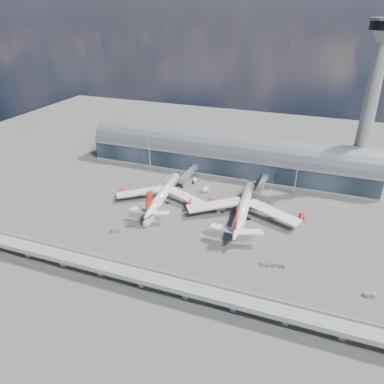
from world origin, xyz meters
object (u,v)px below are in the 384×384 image
(control_tower, at_px, (370,108))
(service_truck_2, at_px, (152,214))
(service_truck_1, at_px, (151,218))
(service_truck_4, at_px, (205,189))
(cargo_train_0, at_px, (116,231))
(airliner_left, at_px, (163,194))
(airliner_right, at_px, (244,208))
(service_truck_0, at_px, (149,221))
(service_truck_3, at_px, (221,209))
(cargo_train_2, at_px, (370,295))
(cargo_train_1, at_px, (273,265))
(service_truck_5, at_px, (195,181))
(floodlight_mast_left, at_px, (150,154))
(floodlight_mast_right, at_px, (296,175))

(control_tower, height_order, service_truck_2, control_tower)
(service_truck_1, relative_size, service_truck_4, 1.04)
(cargo_train_0, bearing_deg, service_truck_4, -2.37)
(airliner_left, height_order, airliner_right, airliner_right)
(service_truck_0, distance_m, service_truck_3, 42.67)
(service_truck_0, relative_size, cargo_train_0, 1.15)
(control_tower, xyz_separation_m, cargo_train_2, (5.42, -110.71, -50.75))
(control_tower, xyz_separation_m, cargo_train_1, (-35.02, -104.51, -50.81))
(airliner_right, height_order, service_truck_2, airliner_right)
(control_tower, relative_size, service_truck_5, 18.64)
(floodlight_mast_left, xyz_separation_m, service_truck_2, (28.16, -54.66, -12.34))
(floodlight_mast_right, height_order, service_truck_5, floodlight_mast_right)
(airliner_right, height_order, service_truck_3, airliner_right)
(control_tower, distance_m, cargo_train_1, 121.37)
(cargo_train_1, relative_size, cargo_train_2, 2.29)
(control_tower, xyz_separation_m, service_truck_2, (-106.84, -82.66, -50.35))
(floodlight_mast_right, height_order, service_truck_1, floodlight_mast_right)
(service_truck_0, xyz_separation_m, service_truck_1, (-0.66, 4.37, -0.24))
(service_truck_0, bearing_deg, service_truck_1, 99.17)
(airliner_right, distance_m, service_truck_4, 37.95)
(service_truck_3, height_order, cargo_train_0, service_truck_3)
(service_truck_2, xyz_separation_m, cargo_train_2, (112.26, -28.06, -0.40))
(floodlight_mast_right, height_order, cargo_train_2, floodlight_mast_right)
(control_tower, xyz_separation_m, airliner_left, (-107.82, -65.34, -46.15))
(service_truck_5, bearing_deg, service_truck_2, -125.53)
(floodlight_mast_left, distance_m, airliner_left, 46.90)
(cargo_train_0, distance_m, cargo_train_2, 122.43)
(floodlight_mast_right, relative_size, airliner_right, 0.37)
(service_truck_2, height_order, cargo_train_0, service_truck_2)
(floodlight_mast_right, distance_m, airliner_right, 45.18)
(service_truck_1, distance_m, cargo_train_2, 113.26)
(service_truck_5, bearing_deg, service_truck_4, -70.55)
(airliner_right, distance_m, service_truck_2, 51.39)
(cargo_train_2, bearing_deg, control_tower, 14.75)
(floodlight_mast_left, xyz_separation_m, service_truck_5, (35.86, -5.05, -12.35))
(service_truck_1, bearing_deg, cargo_train_0, 167.32)
(control_tower, bearing_deg, airliner_right, -131.66)
(cargo_train_0, bearing_deg, service_truck_3, -25.59)
(airliner_left, relative_size, service_truck_5, 11.41)
(service_truck_3, relative_size, cargo_train_0, 0.87)
(floodlight_mast_right, xyz_separation_m, service_truck_5, (-64.14, -5.05, -12.35))
(airliner_left, xyz_separation_m, service_truck_3, (35.84, 1.15, -4.07))
(floodlight_mast_left, relative_size, floodlight_mast_right, 1.00)
(control_tower, xyz_separation_m, service_truck_1, (-105.37, -87.19, -50.22))
(service_truck_2, height_order, service_truck_3, service_truck_3)
(airliner_right, bearing_deg, airliner_left, 173.92)
(service_truck_1, bearing_deg, cargo_train_1, -83.59)
(service_truck_5, height_order, cargo_train_2, service_truck_5)
(control_tower, relative_size, service_truck_1, 19.44)
(airliner_left, xyz_separation_m, cargo_train_2, (113.24, -45.38, -4.60))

